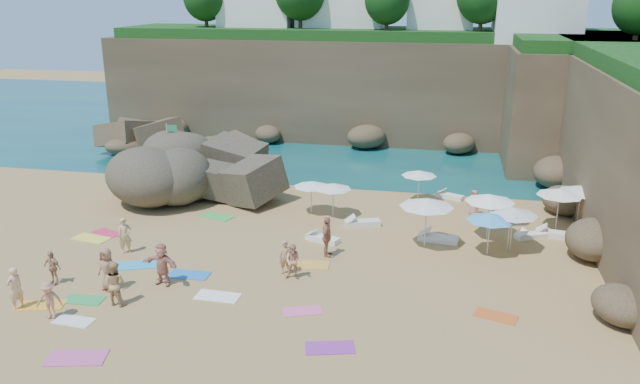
% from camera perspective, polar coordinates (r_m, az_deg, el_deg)
% --- Properties ---
extents(ground, '(120.00, 120.00, 0.00)m').
position_cam_1_polar(ground, '(29.90, -4.96, -5.15)').
color(ground, tan).
rests_on(ground, ground).
extents(seawater, '(120.00, 120.00, 0.00)m').
position_cam_1_polar(seawater, '(58.06, 3.55, 6.31)').
color(seawater, '#0C4751').
rests_on(seawater, ground).
extents(cliff_back, '(44.00, 8.00, 8.00)m').
position_cam_1_polar(cliff_back, '(52.22, 5.02, 9.42)').
color(cliff_back, brown).
rests_on(cliff_back, ground).
extents(cliff_corner, '(10.00, 12.00, 8.00)m').
position_cam_1_polar(cliff_corner, '(47.75, 22.55, 7.33)').
color(cliff_corner, brown).
rests_on(cliff_corner, ground).
extents(rock_promontory, '(12.00, 7.00, 2.00)m').
position_cam_1_polar(rock_promontory, '(47.86, -12.16, 3.41)').
color(rock_promontory, brown).
rests_on(rock_promontory, ground).
extents(marina_masts, '(3.10, 0.10, 6.00)m').
position_cam_1_polar(marina_masts, '(62.05, -11.86, 9.53)').
color(marina_masts, white).
rests_on(marina_masts, ground).
extents(rock_outcrop, '(8.97, 7.37, 3.21)m').
position_cam_1_polar(rock_outcrop, '(38.37, -10.16, -0.08)').
color(rock_outcrop, brown).
rests_on(rock_outcrop, ground).
extents(flag_pole, '(0.72, 0.13, 3.71)m').
position_cam_1_polar(flag_pole, '(40.92, -13.59, 4.27)').
color(flag_pole, silver).
rests_on(flag_pole, ground).
extents(parasol_0, '(1.99, 1.99, 1.88)m').
position_cam_1_polar(parasol_0, '(33.30, 1.21, 0.54)').
color(parasol_0, silver).
rests_on(parasol_0, ground).
extents(parasol_1, '(2.02, 2.02, 1.91)m').
position_cam_1_polar(parasol_1, '(36.06, 9.06, 1.72)').
color(parasol_1, silver).
rests_on(parasol_1, ground).
extents(parasol_2, '(2.43, 2.43, 2.30)m').
position_cam_1_polar(parasol_2, '(31.28, 15.29, -0.54)').
color(parasol_2, silver).
rests_on(parasol_2, ground).
extents(parasol_3, '(2.34, 2.34, 2.21)m').
position_cam_1_polar(parasol_3, '(34.54, 22.80, 0.26)').
color(parasol_3, silver).
rests_on(parasol_3, ground).
extents(parasol_4, '(2.27, 2.27, 2.15)m').
position_cam_1_polar(parasol_4, '(30.16, 17.27, -1.71)').
color(parasol_4, silver).
rests_on(parasol_4, ground).
extents(parasol_5, '(1.96, 1.96, 1.85)m').
position_cam_1_polar(parasol_5, '(33.78, -0.80, 0.74)').
color(parasol_5, silver).
rests_on(parasol_5, ground).
extents(parasol_7, '(2.03, 2.03, 1.92)m').
position_cam_1_polar(parasol_7, '(30.17, 17.02, -2.09)').
color(parasol_7, silver).
rests_on(parasol_7, ground).
extents(parasol_8, '(2.31, 2.31, 2.18)m').
position_cam_1_polar(parasol_8, '(33.67, 21.09, -0.01)').
color(parasol_8, silver).
rests_on(parasol_8, ground).
extents(parasol_9, '(2.58, 2.58, 2.44)m').
position_cam_1_polar(parasol_9, '(29.57, 9.74, -0.96)').
color(parasol_9, silver).
rests_on(parasol_9, ground).
extents(parasol_10, '(2.17, 2.17, 2.05)m').
position_cam_1_polar(parasol_10, '(29.42, 15.31, -2.21)').
color(parasol_10, silver).
rests_on(parasol_10, ground).
extents(lounger_0, '(1.93, 1.20, 0.29)m').
position_cam_1_polar(lounger_0, '(32.59, 3.91, -2.85)').
color(lounger_0, silver).
rests_on(lounger_0, ground).
extents(lounger_1, '(1.70, 1.18, 0.25)m').
position_cam_1_polar(lounger_1, '(37.55, 11.79, -0.38)').
color(lounger_1, white).
rests_on(lounger_1, ground).
extents(lounger_2, '(2.00, 0.88, 0.30)m').
position_cam_1_polar(lounger_2, '(31.06, 10.75, -4.20)').
color(lounger_2, silver).
rests_on(lounger_2, ground).
extents(lounger_3, '(1.78, 1.11, 0.26)m').
position_cam_1_polar(lounger_3, '(30.55, 0.24, -4.29)').
color(lounger_3, white).
rests_on(lounger_3, ground).
extents(lounger_4, '(1.90, 0.90, 0.28)m').
position_cam_1_polar(lounger_4, '(33.17, 20.66, -3.64)').
color(lounger_4, white).
rests_on(lounger_4, ground).
extents(lounger_5, '(1.66, 1.21, 0.25)m').
position_cam_1_polar(lounger_5, '(32.65, 18.72, -3.80)').
color(lounger_5, white).
rests_on(lounger_5, ground).
extents(towel_0, '(2.09, 1.54, 0.03)m').
position_cam_1_polar(towel_0, '(29.19, -16.48, -6.42)').
color(towel_0, '#29A5DD').
rests_on(towel_0, ground).
extents(towel_1, '(2.12, 1.41, 0.03)m').
position_cam_1_polar(towel_1, '(23.01, -21.38, -13.94)').
color(towel_1, '#CC4F90').
rests_on(towel_1, ground).
extents(towel_2, '(1.89, 1.30, 0.03)m').
position_cam_1_polar(towel_2, '(26.96, -24.11, -9.43)').
color(towel_2, '#FFA128').
rests_on(towel_2, ground).
extents(towel_3, '(1.65, 0.90, 0.03)m').
position_cam_1_polar(towel_3, '(26.77, -20.82, -9.19)').
color(towel_3, green).
rests_on(towel_3, ground).
extents(towel_4, '(1.94, 1.21, 0.03)m').
position_cam_1_polar(towel_4, '(32.91, -20.19, -4.00)').
color(towel_4, yellow).
rests_on(towel_4, ground).
extents(towel_5, '(1.52, 0.83, 0.03)m').
position_cam_1_polar(towel_5, '(25.33, -21.59, -10.90)').
color(towel_5, white).
rests_on(towel_5, ground).
extents(towel_6, '(1.86, 1.27, 0.03)m').
position_cam_1_polar(towel_6, '(22.05, 0.91, -14.04)').
color(towel_6, purple).
rests_on(towel_6, ground).
extents(towel_7, '(1.72, 1.31, 0.03)m').
position_cam_1_polar(towel_7, '(33.34, -18.89, -3.57)').
color(towel_7, '#E92950').
rests_on(towel_7, ground).
extents(towel_8, '(1.78, 0.93, 0.03)m').
position_cam_1_polar(towel_8, '(27.69, -11.87, -7.41)').
color(towel_8, blue).
rests_on(towel_8, ground).
extents(towel_9, '(1.65, 1.23, 0.03)m').
position_cam_1_polar(towel_9, '(24.28, -1.61, -10.82)').
color(towel_9, pink).
rests_on(towel_9, ground).
extents(towel_10, '(1.73, 1.23, 0.03)m').
position_cam_1_polar(towel_10, '(24.84, 15.78, -10.85)').
color(towel_10, '#D65821').
rests_on(towel_10, ground).
extents(towel_11, '(1.97, 1.38, 0.03)m').
position_cam_1_polar(towel_11, '(34.26, -9.42, -2.23)').
color(towel_11, green).
rests_on(towel_11, ground).
extents(towel_12, '(2.01, 1.16, 0.03)m').
position_cam_1_polar(towel_12, '(28.05, -1.14, -6.66)').
color(towel_12, gold).
rests_on(towel_12, ground).
extents(towel_13, '(1.79, 0.93, 0.03)m').
position_cam_1_polar(towel_13, '(25.66, -9.34, -9.39)').
color(towel_13, white).
rests_on(towel_13, ground).
extents(person_stand_0, '(0.75, 0.72, 1.73)m').
position_cam_1_polar(person_stand_0, '(30.34, -17.41, -3.83)').
color(person_stand_0, tan).
rests_on(person_stand_0, ground).
extents(person_stand_1, '(0.95, 0.78, 1.78)m').
position_cam_1_polar(person_stand_1, '(25.65, -18.24, -7.93)').
color(person_stand_1, tan).
rests_on(person_stand_1, ground).
extents(person_stand_2, '(1.16, 1.08, 1.74)m').
position_cam_1_polar(person_stand_2, '(36.53, -7.70, 0.55)').
color(person_stand_2, '#E8AC84').
rests_on(person_stand_2, ground).
extents(person_stand_3, '(0.48, 1.12, 1.90)m').
position_cam_1_polar(person_stand_3, '(28.58, 0.63, -4.14)').
color(person_stand_3, '#AA6E55').
rests_on(person_stand_3, ground).
extents(person_stand_4, '(0.80, 0.71, 1.45)m').
position_cam_1_polar(person_stand_4, '(34.80, 13.89, -0.97)').
color(person_stand_4, '#B6755F').
rests_on(person_stand_4, ground).
extents(person_stand_5, '(1.71, 0.73, 1.78)m').
position_cam_1_polar(person_stand_5, '(38.53, -9.79, 1.41)').
color(person_stand_5, '#AA6E55').
rests_on(person_stand_5, ground).
extents(person_stand_6, '(0.59, 0.73, 1.73)m').
position_cam_1_polar(person_stand_6, '(26.76, -26.11, -7.89)').
color(person_stand_6, '#ECB686').
rests_on(person_stand_6, ground).
extents(person_lie_0, '(1.37, 1.69, 0.39)m').
position_cam_1_polar(person_lie_0, '(25.77, -23.37, -10.17)').
color(person_lie_0, tan).
rests_on(person_lie_0, ground).
extents(person_lie_1, '(1.08, 1.56, 0.35)m').
position_cam_1_polar(person_lie_1, '(28.54, -23.14, -7.41)').
color(person_lie_1, tan).
rests_on(person_lie_1, ground).
extents(person_lie_2, '(1.32, 1.95, 0.48)m').
position_cam_1_polar(person_lie_2, '(27.20, -18.72, -7.99)').
color(person_lie_2, '#98684C').
rests_on(person_lie_2, ground).
extents(person_lie_3, '(2.00, 2.10, 0.48)m').
position_cam_1_polar(person_lie_3, '(26.98, -14.15, -7.76)').
color(person_lie_3, tan).
rests_on(person_lie_3, ground).
extents(person_lie_4, '(0.72, 1.54, 0.36)m').
position_cam_1_polar(person_lie_4, '(27.19, -3.15, -7.14)').
color(person_lie_4, '#AA8255').
rests_on(person_lie_4, ground).
extents(person_lie_5, '(0.83, 1.59, 0.59)m').
position_cam_1_polar(person_lie_5, '(26.67, -2.42, -7.38)').
color(person_lie_5, '#E3A681').
rests_on(person_lie_5, ground).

